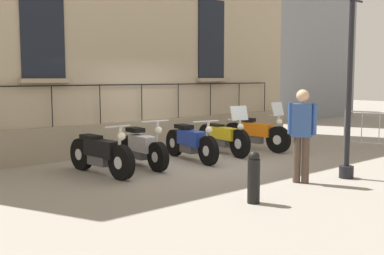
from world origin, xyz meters
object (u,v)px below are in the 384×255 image
(motorcycle_black, at_px, (101,154))
(motorcycle_orange, at_px, (256,134))
(lamppost, at_px, (351,44))
(bollard, at_px, (254,177))
(pedestrian_standing, at_px, (302,130))
(motorcycle_silver, at_px, (142,149))
(motorcycle_yellow, at_px, (223,137))
(motorcycle_blue, at_px, (191,142))

(motorcycle_black, xyz_separation_m, motorcycle_orange, (-0.03, 4.81, 0.03))
(lamppost, relative_size, bollard, 4.58)
(motorcycle_black, distance_m, pedestrian_standing, 4.02)
(motorcycle_silver, xyz_separation_m, bollard, (3.63, -0.42, 0.01))
(bollard, bearing_deg, motorcycle_yellow, 140.80)
(motorcycle_silver, distance_m, motorcycle_orange, 3.70)
(motorcycle_black, distance_m, motorcycle_blue, 2.44)
(motorcycle_yellow, distance_m, lamppost, 4.24)
(motorcycle_blue, xyz_separation_m, motorcycle_orange, (-0.02, 2.37, 0.02))
(motorcycle_yellow, xyz_separation_m, lamppost, (3.64, -0.21, 2.17))
(motorcycle_orange, xyz_separation_m, pedestrian_standing, (3.17, -2.37, 0.54))
(motorcycle_orange, bearing_deg, motorcycle_blue, -89.45)
(motorcycle_silver, height_order, motorcycle_yellow, motorcycle_yellow)
(motorcycle_orange, relative_size, lamppost, 0.57)
(motorcycle_silver, relative_size, pedestrian_standing, 1.13)
(motorcycle_orange, distance_m, bollard, 5.42)
(lamppost, relative_size, pedestrian_standing, 2.17)
(pedestrian_standing, bearing_deg, motorcycle_black, -142.01)
(motorcycle_black, bearing_deg, bollard, 11.32)
(motorcycle_black, height_order, pedestrian_standing, pedestrian_standing)
(motorcycle_black, xyz_separation_m, motorcycle_blue, (-0.01, 2.44, 0.01))
(motorcycle_silver, relative_size, bollard, 2.38)
(motorcycle_blue, distance_m, pedestrian_standing, 3.19)
(bollard, bearing_deg, motorcycle_silver, 173.46)
(motorcycle_silver, height_order, lamppost, lamppost)
(motorcycle_silver, bearing_deg, pedestrian_standing, 22.15)
(motorcycle_silver, bearing_deg, motorcycle_blue, 84.53)
(motorcycle_black, distance_m, motorcycle_silver, 1.12)
(lamppost, distance_m, bollard, 3.54)
(motorcycle_silver, height_order, motorcycle_blue, motorcycle_silver)
(motorcycle_black, distance_m, motorcycle_orange, 4.81)
(motorcycle_black, xyz_separation_m, pedestrian_standing, (3.13, 2.45, 0.58))
(motorcycle_orange, relative_size, bollard, 2.63)
(motorcycle_blue, relative_size, lamppost, 0.57)
(motorcycle_black, bearing_deg, motorcycle_silver, 97.05)
(motorcycle_yellow, bearing_deg, bollard, -39.20)
(motorcycle_blue, xyz_separation_m, lamppost, (3.49, 1.03, 2.18))
(motorcycle_blue, height_order, motorcycle_yellow, motorcycle_yellow)
(lamppost, height_order, pedestrian_standing, lamppost)
(motorcycle_yellow, bearing_deg, pedestrian_standing, -20.53)
(motorcycle_yellow, xyz_separation_m, motorcycle_orange, (0.13, 1.13, 0.01))
(motorcycle_blue, height_order, motorcycle_orange, motorcycle_orange)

